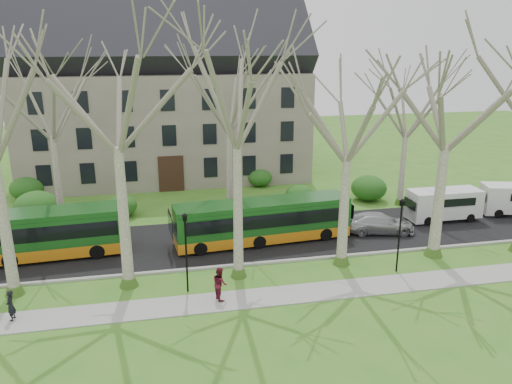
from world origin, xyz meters
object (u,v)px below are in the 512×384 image
bus_follow (263,221)px  sedan (380,223)px  van_a (444,205)px  pedestrian_a (11,305)px  pedestrian_b (220,283)px  bus_lead (22,235)px

bus_follow → sedan: 8.26m
bus_follow → van_a: bus_follow is taller
pedestrian_a → pedestrian_b: bearing=97.9°
pedestrian_a → bus_follow: bearing=125.2°
bus_follow → pedestrian_b: 8.09m
van_a → bus_lead: bearing=-177.3°
bus_lead → sedan: size_ratio=2.56×
bus_lead → van_a: (28.72, 1.14, -0.37)m
pedestrian_a → bus_lead: bearing=-164.3°
bus_follow → pedestrian_a: 15.51m
bus_lead → sedan: bearing=-4.5°
bus_lead → pedestrian_a: size_ratio=8.03×
van_a → pedestrian_b: size_ratio=3.05×
sedan → van_a: size_ratio=0.90×
bus_follow → sedan: bus_follow is taller
van_a → pedestrian_b: van_a is taller
sedan → pedestrian_b: bearing=131.8°
sedan → pedestrian_a: pedestrian_a is taller
bus_lead → pedestrian_b: (10.97, -7.31, -0.65)m
bus_follow → pedestrian_a: bus_follow is taller
van_a → pedestrian_a: 28.97m
sedan → pedestrian_a: size_ratio=3.14×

